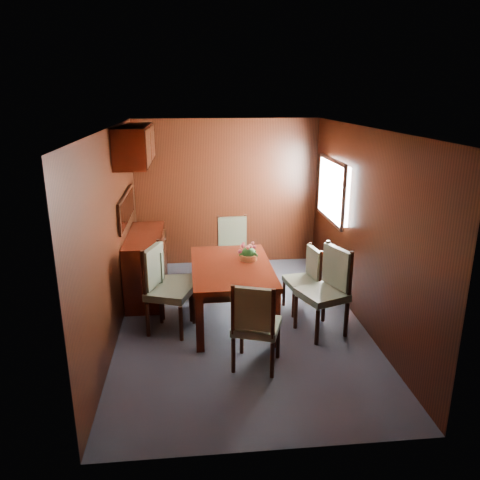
{
  "coord_description": "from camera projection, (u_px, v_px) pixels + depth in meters",
  "views": [
    {
      "loc": [
        -0.56,
        -5.32,
        2.78
      ],
      "look_at": [
        0.0,
        0.13,
        1.05
      ],
      "focal_mm": 35.0,
      "sensor_mm": 36.0,
      "label": 1
    }
  ],
  "objects": [
    {
      "name": "ground",
      "position": [
        241.0,
        322.0,
        5.94
      ],
      "size": [
        4.5,
        4.5,
        0.0
      ],
      "primitive_type": "plane",
      "color": "#323744",
      "rests_on": "ground"
    },
    {
      "name": "room_shell",
      "position": [
        230.0,
        191.0,
        5.75
      ],
      "size": [
        3.06,
        4.52,
        2.41
      ],
      "color": "black",
      "rests_on": "ground"
    },
    {
      "name": "sideboard",
      "position": [
        146.0,
        265.0,
        6.63
      ],
      "size": [
        0.48,
        1.4,
        0.9
      ],
      "primitive_type": "cube",
      "color": "#360E06",
      "rests_on": "ground"
    },
    {
      "name": "dining_table",
      "position": [
        232.0,
        273.0,
        5.82
      ],
      "size": [
        1.0,
        1.58,
        0.74
      ],
      "rotation": [
        0.0,
        0.0,
        0.01
      ],
      "color": "#360E06",
      "rests_on": "ground"
    },
    {
      "name": "chair_left_near",
      "position": [
        164.0,
        284.0,
        5.59
      ],
      "size": [
        0.63,
        0.65,
        1.08
      ],
      "rotation": [
        0.0,
        0.0,
        -1.92
      ],
      "color": "black",
      "rests_on": "ground"
    },
    {
      "name": "chair_left_far",
      "position": [
        169.0,
        278.0,
        5.96
      ],
      "size": [
        0.45,
        0.46,
        0.96
      ],
      "rotation": [
        0.0,
        0.0,
        -1.55
      ],
      "color": "black",
      "rests_on": "ground"
    },
    {
      "name": "chair_right_near",
      "position": [
        328.0,
        286.0,
        5.54
      ],
      "size": [
        0.64,
        0.65,
        1.07
      ],
      "rotation": [
        0.0,
        0.0,
        1.94
      ],
      "color": "black",
      "rests_on": "ground"
    },
    {
      "name": "chair_right_far",
      "position": [
        306.0,
        275.0,
        6.15
      ],
      "size": [
        0.45,
        0.47,
        0.87
      ],
      "rotation": [
        0.0,
        0.0,
        1.72
      ],
      "color": "black",
      "rests_on": "ground"
    },
    {
      "name": "chair_head",
      "position": [
        255.0,
        322.0,
        4.77
      ],
      "size": [
        0.59,
        0.57,
        0.98
      ],
      "rotation": [
        0.0,
        0.0,
        -0.33
      ],
      "color": "black",
      "rests_on": "ground"
    },
    {
      "name": "chair_foot",
      "position": [
        234.0,
        246.0,
        7.08
      ],
      "size": [
        0.53,
        0.51,
        1.01
      ],
      "rotation": [
        0.0,
        0.0,
        3.25
      ],
      "color": "black",
      "rests_on": "ground"
    },
    {
      "name": "flower_centerpiece",
      "position": [
        249.0,
        251.0,
        5.95
      ],
      "size": [
        0.24,
        0.24,
        0.24
      ],
      "color": "#C2733B",
      "rests_on": "dining_table"
    }
  ]
}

